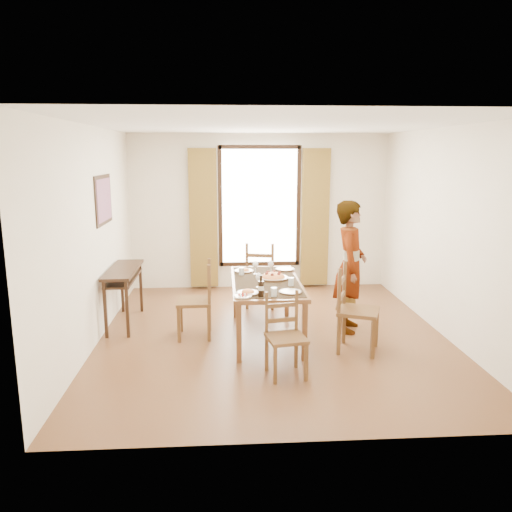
{
  "coord_description": "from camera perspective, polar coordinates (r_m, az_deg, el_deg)",
  "views": [
    {
      "loc": [
        -0.63,
        -6.23,
        2.36
      ],
      "look_at": [
        -0.2,
        0.36,
        1.0
      ],
      "focal_mm": 35.0,
      "sensor_mm": 36.0,
      "label": 1
    }
  ],
  "objects": [
    {
      "name": "chair_east",
      "position": [
        6.16,
        11.28,
        -6.26
      ],
      "size": [
        0.61,
        0.61,
        1.05
      ],
      "rotation": [
        0.0,
        0.0,
        1.18
      ],
      "color": "brown",
      "rests_on": "ground"
    },
    {
      "name": "wine_glass_a",
      "position": [
        6.07,
        0.3,
        -2.78
      ],
      "size": [
        0.08,
        0.08,
        0.18
      ],
      "primitive_type": null,
      "color": "white",
      "rests_on": "dining_table"
    },
    {
      "name": "tumbler_a",
      "position": [
        6.18,
        4.03,
        -2.95
      ],
      "size": [
        0.07,
        0.07,
        0.1
      ],
      "primitive_type": "cylinder",
      "color": "silver",
      "rests_on": "dining_table"
    },
    {
      "name": "dining_table",
      "position": [
        6.44,
        1.15,
        -3.42
      ],
      "size": [
        0.87,
        1.74,
        0.76
      ],
      "color": "brown",
      "rests_on": "ground"
    },
    {
      "name": "plate_ne",
      "position": [
        7.02,
        3.33,
        -1.37
      ],
      "size": [
        0.27,
        0.27,
        0.05
      ],
      "primitive_type": null,
      "color": "silver",
      "rests_on": "dining_table"
    },
    {
      "name": "plate_sw",
      "position": [
        5.83,
        -0.93,
        -4.05
      ],
      "size": [
        0.27,
        0.27,
        0.05
      ],
      "primitive_type": null,
      "color": "silver",
      "rests_on": "dining_table"
    },
    {
      "name": "chair_north",
      "position": [
        7.77,
        0.6,
        -2.36
      ],
      "size": [
        0.55,
        0.55,
        1.04
      ],
      "rotation": [
        0.0,
        0.0,
        2.92
      ],
      "color": "brown",
      "rests_on": "ground"
    },
    {
      "name": "caprese_plate",
      "position": [
        5.7,
        -1.52,
        -4.49
      ],
      "size": [
        0.2,
        0.2,
        0.04
      ],
      "primitive_type": null,
      "color": "silver",
      "rests_on": "dining_table"
    },
    {
      "name": "plate_se",
      "position": [
        5.88,
        3.98,
        -3.94
      ],
      "size": [
        0.27,
        0.27,
        0.05
      ],
      "primitive_type": null,
      "color": "silver",
      "rests_on": "dining_table"
    },
    {
      "name": "console_table",
      "position": [
        7.17,
        -14.92,
        -2.28
      ],
      "size": [
        0.38,
        1.2,
        0.8
      ],
      "color": "#331F11",
      "rests_on": "ground"
    },
    {
      "name": "pasta_platter",
      "position": [
        6.5,
        1.96,
        -2.19
      ],
      "size": [
        0.4,
        0.4,
        0.1
      ],
      "primitive_type": null,
      "color": "red",
      "rests_on": "dining_table"
    },
    {
      "name": "man",
      "position": [
        6.76,
        10.72,
        -1.2
      ],
      "size": [
        0.88,
        0.79,
        1.76
      ],
      "primitive_type": "imported",
      "rotation": [
        0.0,
        0.0,
        1.27
      ],
      "color": "#92939A",
      "rests_on": "ground"
    },
    {
      "name": "wine_bottle",
      "position": [
        5.69,
        0.57,
        -3.44
      ],
      "size": [
        0.07,
        0.07,
        0.25
      ],
      "primitive_type": null,
      "color": "black",
      "rests_on": "dining_table"
    },
    {
      "name": "wine_glass_c",
      "position": [
        6.73,
        -0.06,
        -1.33
      ],
      "size": [
        0.08,
        0.08,
        0.18
      ],
      "primitive_type": null,
      "color": "white",
      "rests_on": "dining_table"
    },
    {
      "name": "wine_glass_b",
      "position": [
        6.77,
        1.71,
        -1.26
      ],
      "size": [
        0.08,
        0.08,
        0.18
      ],
      "primitive_type": null,
      "color": "white",
      "rests_on": "dining_table"
    },
    {
      "name": "tumbler_b",
      "position": [
        6.72,
        -1.67,
        -1.74
      ],
      "size": [
        0.07,
        0.07,
        0.1
      ],
      "primitive_type": "cylinder",
      "color": "silver",
      "rests_on": "dining_table"
    },
    {
      "name": "chair_west",
      "position": [
        6.55,
        -6.75,
        -5.25
      ],
      "size": [
        0.45,
        0.45,
        1.0
      ],
      "rotation": [
        0.0,
        0.0,
        -1.56
      ],
      "color": "brown",
      "rests_on": "ground"
    },
    {
      "name": "tumbler_c",
      "position": [
        5.72,
        2.05,
        -4.12
      ],
      "size": [
        0.07,
        0.07,
        0.1
      ],
      "primitive_type": "cylinder",
      "color": "silver",
      "rests_on": "dining_table"
    },
    {
      "name": "room_shell",
      "position": [
        6.44,
        1.86,
        4.33
      ],
      "size": [
        4.6,
        5.1,
        2.74
      ],
      "color": "white",
      "rests_on": "ground"
    },
    {
      "name": "chair_south",
      "position": [
        5.44,
        3.38,
        -9.31
      ],
      "size": [
        0.46,
        0.46,
        0.9
      ],
      "rotation": [
        0.0,
        0.0,
        0.18
      ],
      "color": "brown",
      "rests_on": "ground"
    },
    {
      "name": "plate_nw",
      "position": [
        6.9,
        -1.4,
        -1.57
      ],
      "size": [
        0.27,
        0.27,
        0.05
      ],
      "primitive_type": null,
      "color": "silver",
      "rests_on": "dining_table"
    },
    {
      "name": "ground",
      "position": [
        6.69,
        1.92,
        -9.03
      ],
      "size": [
        5.0,
        5.0,
        0.0
      ],
      "primitive_type": "plane",
      "color": "#552B1A",
      "rests_on": "ground"
    }
  ]
}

